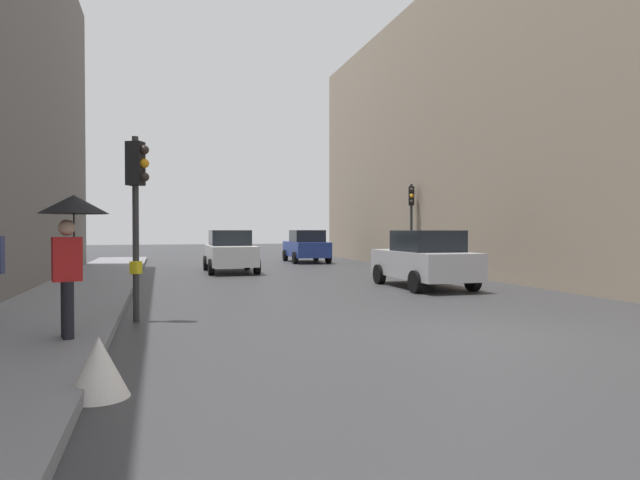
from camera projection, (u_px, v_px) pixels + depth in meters
ground_plane at (475, 334)px, 9.26m from camera, size 120.00×120.00×0.00m
sidewalk_kerb at (70, 301)px, 12.96m from camera, size 2.64×40.00×0.16m
building_facade_right at (588, 127)px, 22.49m from camera, size 12.00×33.40×12.12m
traffic_light_mid_street at (411, 211)px, 24.14m from camera, size 0.33×0.45×3.81m
traffic_light_near_right at (137, 194)px, 10.42m from camera, size 0.45×0.35×3.57m
car_blue_van at (306, 246)px, 29.69m from camera, size 2.13×4.26×1.76m
car_white_compact at (230, 251)px, 22.74m from camera, size 2.05×4.21×1.76m
car_silver_hatchback at (424, 259)px, 16.66m from camera, size 2.05×4.22×1.76m
pedestrian_with_umbrella at (72, 226)px, 8.10m from camera, size 1.00×1.00×2.14m
warning_sign_triangle at (99, 367)px, 5.73m from camera, size 0.64×0.64×0.65m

